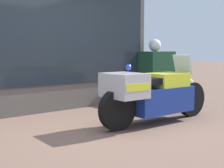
{
  "coord_description": "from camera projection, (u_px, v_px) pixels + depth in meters",
  "views": [
    {
      "loc": [
        -2.96,
        -3.76,
        1.22
      ],
      "look_at": [
        0.4,
        0.31,
        0.67
      ],
      "focal_mm": 50.0,
      "sensor_mm": 36.0,
      "label": 1
    }
  ],
  "objects": [
    {
      "name": "utility_cabinet",
      "position": [
        157.0,
        76.0,
        7.79
      ],
      "size": [
        0.84,
        0.49,
        1.21
      ],
      "primitive_type": "cube",
      "color": "#193D28",
      "rests_on": "ground"
    },
    {
      "name": "window_display",
      "position": [
        60.0,
        86.0,
        6.64
      ],
      "size": [
        3.95,
        0.3,
        2.02
      ],
      "color": "slate",
      "rests_on": "ground"
    },
    {
      "name": "shop_building",
      "position": [
        24.0,
        18.0,
        5.97
      ],
      "size": [
        5.32,
        0.55,
        3.7
      ],
      "color": "#56514C",
      "rests_on": "ground"
    },
    {
      "name": "ground_plane",
      "position": [
        105.0,
        129.0,
        4.89
      ],
      "size": [
        60.0,
        60.0,
        0.0
      ],
      "primitive_type": "plane",
      "color": "#7A5B4C"
    },
    {
      "name": "paramedic_motorcycle",
      "position": [
        152.0,
        94.0,
        5.24
      ],
      "size": [
        2.42,
        0.69,
        1.16
      ],
      "rotation": [
        0.0,
        0.0,
        -0.04
      ],
      "color": "black",
      "rests_on": "ground"
    },
    {
      "name": "white_helmet",
      "position": [
        155.0,
        45.0,
        7.7
      ],
      "size": [
        0.31,
        0.31,
        0.31
      ],
      "primitive_type": "sphere",
      "color": "white",
      "rests_on": "utility_cabinet"
    }
  ]
}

